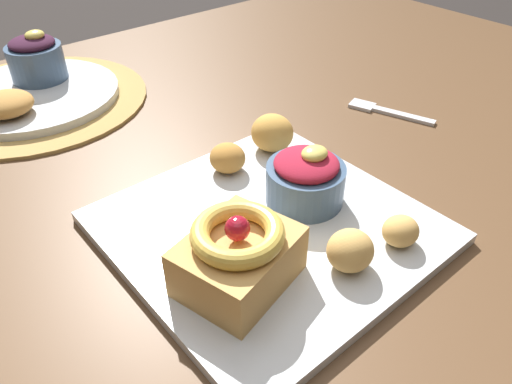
{
  "coord_description": "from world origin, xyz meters",
  "views": [
    {
      "loc": [
        -0.3,
        -0.45,
        1.07
      ],
      "look_at": [
        -0.05,
        -0.15,
        0.77
      ],
      "focal_mm": 34.33,
      "sensor_mm": 36.0,
      "label": 1
    }
  ],
  "objects_px": {
    "berry_ramekin": "(306,178)",
    "fritter_extra": "(400,231)",
    "fritter_back": "(227,158)",
    "fritter_middle": "(350,250)",
    "cake_slice": "(238,255)",
    "back_pastry": "(6,104)",
    "fritter_front": "(272,133)",
    "back_ramekin": "(36,58)",
    "back_plate": "(33,95)",
    "fork": "(385,111)",
    "front_plate": "(269,227)"
  },
  "relations": [
    {
      "from": "fritter_front",
      "to": "fork",
      "type": "relative_size",
      "value": 0.43
    },
    {
      "from": "fritter_back",
      "to": "fritter_extra",
      "type": "relative_size",
      "value": 1.16
    },
    {
      "from": "back_plate",
      "to": "fork",
      "type": "distance_m",
      "value": 0.52
    },
    {
      "from": "fritter_middle",
      "to": "fritter_extra",
      "type": "height_order",
      "value": "fritter_middle"
    },
    {
      "from": "cake_slice",
      "to": "fritter_extra",
      "type": "bearing_deg",
      "value": -22.29
    },
    {
      "from": "front_plate",
      "to": "fritter_front",
      "type": "bearing_deg",
      "value": 46.95
    },
    {
      "from": "back_plate",
      "to": "cake_slice",
      "type": "bearing_deg",
      "value": -89.7
    },
    {
      "from": "back_ramekin",
      "to": "fork",
      "type": "xyz_separation_m",
      "value": [
        0.35,
        -0.4,
        -0.05
      ]
    },
    {
      "from": "back_plate",
      "to": "fritter_extra",
      "type": "bearing_deg",
      "value": -74.73
    },
    {
      "from": "cake_slice",
      "to": "back_ramekin",
      "type": "bearing_deg",
      "value": 87.17
    },
    {
      "from": "berry_ramekin",
      "to": "fork",
      "type": "xyz_separation_m",
      "value": [
        0.25,
        0.08,
        -0.04
      ]
    },
    {
      "from": "front_plate",
      "to": "fritter_extra",
      "type": "distance_m",
      "value": 0.13
    },
    {
      "from": "back_plate",
      "to": "fritter_back",
      "type": "bearing_deg",
      "value": -73.81
    },
    {
      "from": "fork",
      "to": "fritter_front",
      "type": "bearing_deg",
      "value": 66.32
    },
    {
      "from": "cake_slice",
      "to": "berry_ramekin",
      "type": "relative_size",
      "value": 1.4
    },
    {
      "from": "back_pastry",
      "to": "fork",
      "type": "bearing_deg",
      "value": -36.33
    },
    {
      "from": "fritter_front",
      "to": "back_ramekin",
      "type": "bearing_deg",
      "value": 110.66
    },
    {
      "from": "cake_slice",
      "to": "fork",
      "type": "xyz_separation_m",
      "value": [
        0.37,
        0.13,
        -0.04
      ]
    },
    {
      "from": "fritter_front",
      "to": "fritter_back",
      "type": "bearing_deg",
      "value": -178.16
    },
    {
      "from": "berry_ramekin",
      "to": "cake_slice",
      "type": "bearing_deg",
      "value": -160.1
    },
    {
      "from": "berry_ramekin",
      "to": "back_plate",
      "type": "xyz_separation_m",
      "value": [
        -0.13,
        0.45,
        -0.03
      ]
    },
    {
      "from": "berry_ramekin",
      "to": "back_pastry",
      "type": "relative_size",
      "value": 1.14
    },
    {
      "from": "front_plate",
      "to": "fritter_middle",
      "type": "relative_size",
      "value": 6.71
    },
    {
      "from": "cake_slice",
      "to": "back_pastry",
      "type": "bearing_deg",
      "value": 96.73
    },
    {
      "from": "fritter_back",
      "to": "back_pastry",
      "type": "relative_size",
      "value": 0.58
    },
    {
      "from": "cake_slice",
      "to": "back_ramekin",
      "type": "height_order",
      "value": "back_ramekin"
    },
    {
      "from": "fritter_middle",
      "to": "cake_slice",
      "type": "bearing_deg",
      "value": 150.13
    },
    {
      "from": "fritter_back",
      "to": "back_plate",
      "type": "distance_m",
      "value": 0.36
    },
    {
      "from": "fritter_back",
      "to": "back_ramekin",
      "type": "height_order",
      "value": "back_ramekin"
    },
    {
      "from": "fritter_back",
      "to": "fritter_middle",
      "type": "bearing_deg",
      "value": -93.26
    },
    {
      "from": "cake_slice",
      "to": "back_pastry",
      "type": "distance_m",
      "value": 0.45
    },
    {
      "from": "fritter_back",
      "to": "fritter_front",
      "type": "bearing_deg",
      "value": 1.84
    },
    {
      "from": "cake_slice",
      "to": "fritter_middle",
      "type": "height_order",
      "value": "cake_slice"
    },
    {
      "from": "fritter_middle",
      "to": "fritter_back",
      "type": "height_order",
      "value": "fritter_middle"
    },
    {
      "from": "back_pastry",
      "to": "fork",
      "type": "height_order",
      "value": "back_pastry"
    },
    {
      "from": "berry_ramekin",
      "to": "fritter_extra",
      "type": "distance_m",
      "value": 0.11
    },
    {
      "from": "back_ramekin",
      "to": "fritter_front",
      "type": "bearing_deg",
      "value": -69.34
    },
    {
      "from": "fritter_front",
      "to": "fritter_middle",
      "type": "relative_size",
      "value": 1.21
    },
    {
      "from": "fritter_middle",
      "to": "back_plate",
      "type": "distance_m",
      "value": 0.55
    },
    {
      "from": "cake_slice",
      "to": "fritter_middle",
      "type": "bearing_deg",
      "value": -29.87
    },
    {
      "from": "cake_slice",
      "to": "back_ramekin",
      "type": "xyz_separation_m",
      "value": [
        0.03,
        0.53,
        0.01
      ]
    },
    {
      "from": "berry_ramekin",
      "to": "back_plate",
      "type": "height_order",
      "value": "berry_ramekin"
    },
    {
      "from": "fork",
      "to": "fritter_middle",
      "type": "bearing_deg",
      "value": 103.32
    },
    {
      "from": "cake_slice",
      "to": "fork",
      "type": "relative_size",
      "value": 0.94
    },
    {
      "from": "fritter_front",
      "to": "berry_ramekin",
      "type": "bearing_deg",
      "value": -113.2
    },
    {
      "from": "fritter_middle",
      "to": "back_pastry",
      "type": "distance_m",
      "value": 0.51
    },
    {
      "from": "berry_ramekin",
      "to": "fritter_extra",
      "type": "bearing_deg",
      "value": -78.43
    },
    {
      "from": "berry_ramekin",
      "to": "fritter_middle",
      "type": "relative_size",
      "value": 1.9
    },
    {
      "from": "cake_slice",
      "to": "fork",
      "type": "distance_m",
      "value": 0.4
    },
    {
      "from": "fritter_front",
      "to": "fork",
      "type": "bearing_deg",
      "value": -5.03
    }
  ]
}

